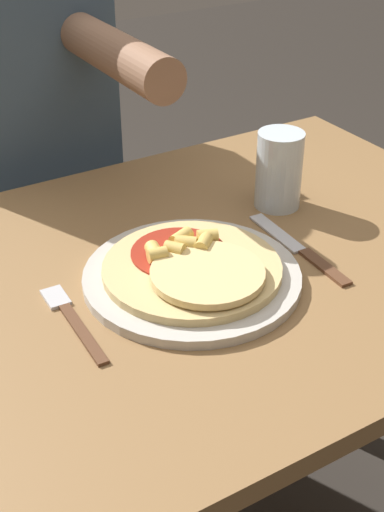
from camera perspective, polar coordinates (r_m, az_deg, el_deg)
The scene contains 7 objects.
dining_table at distance 1.06m, azimuth -1.45°, elevation -6.97°, with size 1.09×0.71×0.74m.
plate at distance 0.96m, azimuth 0.00°, elevation -1.67°, with size 0.29×0.29×0.01m.
pizza at distance 0.95m, azimuth 0.14°, elevation -0.88°, with size 0.24×0.24×0.04m.
fork at distance 0.91m, azimuth -9.64°, elevation -4.91°, with size 0.03×0.18×0.00m.
knife at distance 1.04m, azimuth 8.60°, elevation 0.55°, with size 0.03×0.22×0.00m.
drinking_glass at distance 1.13m, azimuth 6.98°, elevation 6.85°, with size 0.07×0.07×0.12m.
person_diner at distance 1.42m, azimuth -13.66°, elevation 8.90°, with size 0.34×0.52×1.27m.
Camera 1 is at (-0.40, -0.72, 1.28)m, focal length 50.00 mm.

